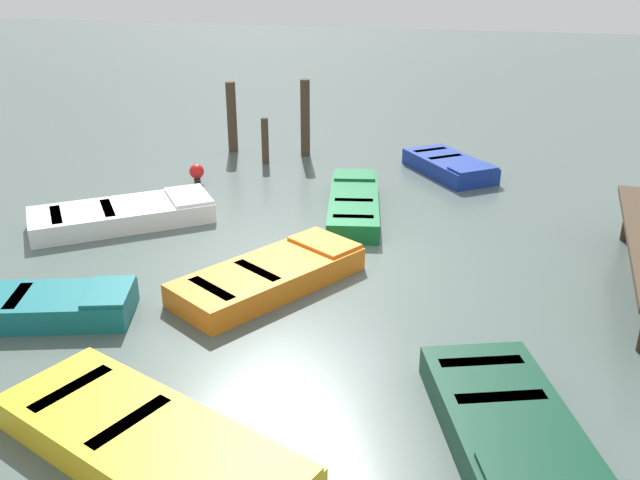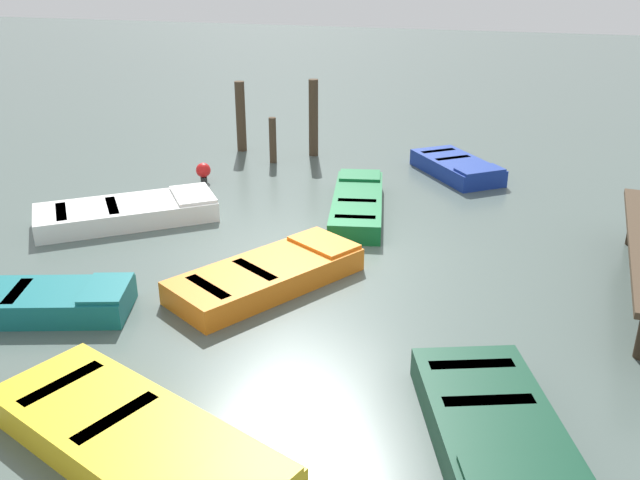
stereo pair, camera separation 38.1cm
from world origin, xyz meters
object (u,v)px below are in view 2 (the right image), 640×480
(rowboat_white, at_px, (128,212))
(mooring_piling_mid_left, at_px, (273,140))
(mooring_piling_center, at_px, (241,117))
(marker_buoy, at_px, (203,171))
(rowboat_yellow, at_px, (136,442))
(rowboat_teal, at_px, (35,301))
(rowboat_blue, at_px, (457,167))
(mooring_piling_far_left, at_px, (313,118))
(rowboat_green, at_px, (357,204))
(rowboat_orange, at_px, (268,274))
(rowboat_dark_green, at_px, (493,425))

(rowboat_white, xyz_separation_m, mooring_piling_mid_left, (-4.91, 1.49, 0.39))
(mooring_piling_center, bearing_deg, marker_buoy, 3.15)
(rowboat_yellow, height_order, rowboat_teal, same)
(rowboat_blue, distance_m, rowboat_white, 8.15)
(rowboat_teal, bearing_deg, mooring_piling_far_left, 63.24)
(rowboat_green, height_order, marker_buoy, marker_buoy)
(rowboat_green, xyz_separation_m, rowboat_teal, (5.72, -3.87, 0.00))
(rowboat_orange, distance_m, mooring_piling_center, 8.63)
(rowboat_orange, relative_size, rowboat_dark_green, 1.16)
(mooring_piling_center, bearing_deg, rowboat_blue, 83.64)
(rowboat_dark_green, bearing_deg, rowboat_teal, -118.44)
(rowboat_teal, height_order, marker_buoy, marker_buoy)
(rowboat_blue, distance_m, mooring_piling_center, 6.19)
(rowboat_blue, height_order, marker_buoy, marker_buoy)
(rowboat_orange, bearing_deg, mooring_piling_mid_left, 50.50)
(mooring_piling_mid_left, bearing_deg, rowboat_orange, 18.82)
(rowboat_white, bearing_deg, marker_buoy, 45.15)
(rowboat_yellow, relative_size, rowboat_white, 1.10)
(rowboat_yellow, relative_size, rowboat_dark_green, 1.35)
(rowboat_dark_green, relative_size, rowboat_teal, 0.97)
(rowboat_white, relative_size, rowboat_orange, 1.06)
(rowboat_white, xyz_separation_m, rowboat_orange, (2.01, 3.85, 0.00))
(rowboat_orange, height_order, mooring_piling_far_left, mooring_piling_far_left)
(mooring_piling_far_left, bearing_deg, rowboat_blue, 79.14)
(rowboat_white, distance_m, mooring_piling_mid_left, 5.15)
(marker_buoy, bearing_deg, rowboat_blue, 110.69)
(rowboat_yellow, xyz_separation_m, rowboat_white, (-6.44, -3.88, 0.00))
(rowboat_yellow, distance_m, marker_buoy, 9.94)
(rowboat_green, relative_size, rowboat_teal, 1.15)
(rowboat_dark_green, distance_m, marker_buoy, 10.78)
(rowboat_green, bearing_deg, rowboat_teal, 135.26)
(rowboat_blue, xyz_separation_m, rowboat_dark_green, (10.17, 1.37, -0.00))
(rowboat_orange, height_order, mooring_piling_center, mooring_piling_center)
(rowboat_yellow, height_order, rowboat_orange, same)
(rowboat_dark_green, height_order, mooring_piling_far_left, mooring_piling_far_left)
(rowboat_orange, relative_size, mooring_piling_far_left, 1.70)
(mooring_piling_center, bearing_deg, rowboat_yellow, 16.56)
(rowboat_green, bearing_deg, mooring_piling_center, 36.40)
(rowboat_orange, distance_m, mooring_piling_far_left, 8.08)
(rowboat_white, relative_size, rowboat_dark_green, 1.22)
(rowboat_yellow, relative_size, mooring_piling_center, 2.13)
(rowboat_blue, height_order, mooring_piling_center, mooring_piling_center)
(rowboat_orange, bearing_deg, rowboat_teal, 152.53)
(rowboat_green, xyz_separation_m, rowboat_dark_green, (6.85, 3.19, 0.00))
(rowboat_white, distance_m, rowboat_orange, 4.35)
(rowboat_yellow, xyz_separation_m, mooring_piling_far_left, (-12.32, -1.54, 0.83))
(mooring_piling_far_left, bearing_deg, rowboat_white, -21.70)
(mooring_piling_mid_left, bearing_deg, marker_buoy, -28.16)
(rowboat_white, height_order, rowboat_teal, same)
(rowboat_orange, distance_m, mooring_piling_mid_left, 7.32)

